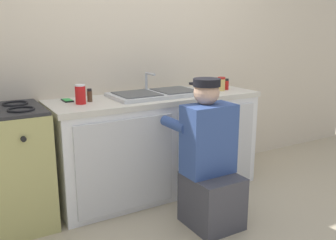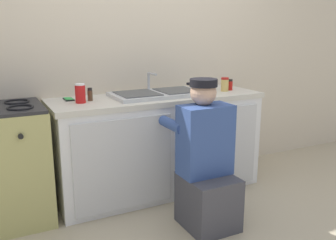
{
  "view_description": "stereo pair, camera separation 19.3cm",
  "coord_description": "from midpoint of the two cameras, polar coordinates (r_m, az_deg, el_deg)",
  "views": [
    {
      "loc": [
        -1.55,
        -2.52,
        1.45
      ],
      "look_at": [
        0.0,
        0.1,
        0.71
      ],
      "focal_mm": 40.0,
      "sensor_mm": 36.0,
      "label": 1
    },
    {
      "loc": [
        -1.38,
        -2.62,
        1.45
      ],
      "look_at": [
        0.0,
        0.1,
        0.71
      ],
      "focal_mm": 40.0,
      "sensor_mm": 36.0,
      "label": 2
    }
  ],
  "objects": [
    {
      "name": "countertop",
      "position": [
        3.28,
        -3.47,
        3.32
      ],
      "size": [
        1.87,
        0.62,
        0.04
      ],
      "primitive_type": "cube",
      "color": "beige",
      "rests_on": "counter_cabinet"
    },
    {
      "name": "ground_plane",
      "position": [
        3.3,
        -0.81,
        -12.37
      ],
      "size": [
        12.0,
        12.0,
        0.0
      ],
      "primitive_type": "plane",
      "color": "tan"
    },
    {
      "name": "stove_range",
      "position": [
        3.05,
        -25.46,
        -6.78
      ],
      "size": [
        0.62,
        0.62,
        0.91
      ],
      "color": "tan",
      "rests_on": "ground_plane"
    },
    {
      "name": "back_wall",
      "position": [
        3.54,
        -6.2,
        10.42
      ],
      "size": [
        6.0,
        0.1,
        2.5
      ],
      "primitive_type": "cube",
      "color": "beige",
      "rests_on": "ground_plane"
    },
    {
      "name": "soda_cup_red",
      "position": [
        3.0,
        -15.02,
        3.79
      ],
      "size": [
        0.08,
        0.08,
        0.15
      ],
      "color": "red",
      "rests_on": "countertop"
    },
    {
      "name": "condiment_jar",
      "position": [
        3.55,
        6.6,
        5.49
      ],
      "size": [
        0.07,
        0.07,
        0.13
      ],
      "color": "#DBB760",
      "rests_on": "countertop"
    },
    {
      "name": "water_glass",
      "position": [
        3.61,
        3.05,
        5.46
      ],
      "size": [
        0.06,
        0.06,
        0.1
      ],
      "color": "#ADC6CC",
      "rests_on": "countertop"
    },
    {
      "name": "spice_bottle_pepper",
      "position": [
        3.08,
        -13.63,
        3.66
      ],
      "size": [
        0.04,
        0.04,
        0.1
      ],
      "color": "#513823",
      "rests_on": "countertop"
    },
    {
      "name": "cell_phone",
      "position": [
        3.16,
        -16.8,
        2.88
      ],
      "size": [
        0.07,
        0.14,
        0.01
      ],
      "color": "black",
      "rests_on": "countertop"
    },
    {
      "name": "sink_double_basin",
      "position": [
        3.27,
        -3.5,
        4.04
      ],
      "size": [
        0.8,
        0.44,
        0.19
      ],
      "color": "silver",
      "rests_on": "countertop"
    },
    {
      "name": "plumber_person",
      "position": [
        2.8,
        4.39,
        -7.01
      ],
      "size": [
        0.42,
        0.61,
        1.1
      ],
      "color": "#3F3F47",
      "rests_on": "ground_plane"
    },
    {
      "name": "counter_cabinet",
      "position": [
        3.38,
        -3.29,
        -4.08
      ],
      "size": [
        1.83,
        0.62,
        0.84
      ],
      "color": "white",
      "rests_on": "ground_plane"
    },
    {
      "name": "spice_bottle_red",
      "position": [
        3.62,
        7.41,
        5.41
      ],
      "size": [
        0.04,
        0.04,
        0.1
      ],
      "color": "red",
      "rests_on": "countertop"
    }
  ]
}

